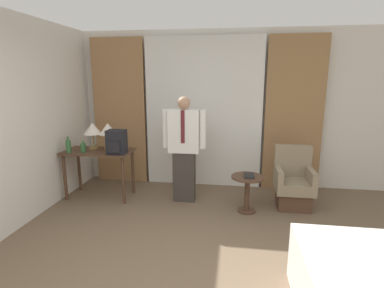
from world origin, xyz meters
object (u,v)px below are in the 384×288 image
at_px(bottle_by_lamp, 68,146).
at_px(armchair, 293,185).
at_px(table_lamp_left, 93,130).
at_px(backpack, 117,142).
at_px(table_lamp_right, 108,130).
at_px(side_table, 247,188).
at_px(bottle_near_edge, 83,148).
at_px(person, 184,146).
at_px(book, 249,176).
at_px(desk, 99,158).

distance_m(bottle_by_lamp, armchair, 3.46).
relative_size(table_lamp_left, armchair, 0.47).
relative_size(backpack, armchair, 0.40).
relative_size(table_lamp_right, side_table, 0.79).
relative_size(bottle_near_edge, backpack, 0.47).
bearing_deg(table_lamp_left, person, -2.87).
bearing_deg(book, bottle_near_edge, 177.19).
bearing_deg(armchair, table_lamp_left, 179.00).
bearing_deg(side_table, backpack, 177.38).
height_order(person, armchair, person).
bearing_deg(table_lamp_right, bottle_near_edge, -142.65).
distance_m(person, armchair, 1.74).
xyz_separation_m(desk, bottle_by_lamp, (-0.38, -0.19, 0.23)).
distance_m(person, side_table, 1.12).
xyz_separation_m(table_lamp_right, bottle_near_edge, (-0.31, -0.24, -0.24)).
relative_size(person, side_table, 3.05).
bearing_deg(side_table, book, -34.25).
xyz_separation_m(table_lamp_right, armchair, (2.90, -0.06, -0.75)).
bearing_deg(table_lamp_right, side_table, -9.08).
distance_m(table_lamp_left, table_lamp_right, 0.26).
bearing_deg(backpack, table_lamp_right, 132.87).
distance_m(table_lamp_right, bottle_by_lamp, 0.64).
bearing_deg(bottle_near_edge, backpack, -2.40).
bearing_deg(bottle_by_lamp, table_lamp_left, 50.52).
bearing_deg(backpack, bottle_near_edge, 177.60).
xyz_separation_m(backpack, person, (1.00, 0.19, -0.07)).
xyz_separation_m(table_lamp_left, armchair, (3.15, -0.06, -0.75)).
bearing_deg(desk, bottle_near_edge, -146.29).
height_order(bottle_by_lamp, book, bottle_by_lamp).
bearing_deg(book, person, 163.56).
xyz_separation_m(table_lamp_right, side_table, (2.21, -0.35, -0.72)).
relative_size(bottle_near_edge, book, 0.80).
height_order(table_lamp_right, person, person).
relative_size(desk, bottle_by_lamp, 4.29).
distance_m(table_lamp_right, book, 2.32).
height_order(desk, book, desk).
bearing_deg(bottle_by_lamp, backpack, 3.58).
xyz_separation_m(bottle_near_edge, armchair, (3.21, 0.18, -0.50)).
bearing_deg(side_table, desk, 174.23).
bearing_deg(bottle_by_lamp, bottle_near_edge, 19.41).
height_order(person, book, person).
relative_size(bottle_near_edge, side_table, 0.32).
height_order(table_lamp_left, armchair, table_lamp_left).
relative_size(table_lamp_right, book, 1.95).
xyz_separation_m(desk, table_lamp_left, (-0.13, 0.12, 0.44)).
xyz_separation_m(table_lamp_right, bottle_by_lamp, (-0.51, -0.31, -0.21)).
bearing_deg(armchair, bottle_by_lamp, -175.73).
distance_m(desk, person, 1.40).
relative_size(desk, book, 4.95).
height_order(desk, bottle_near_edge, bottle_near_edge).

